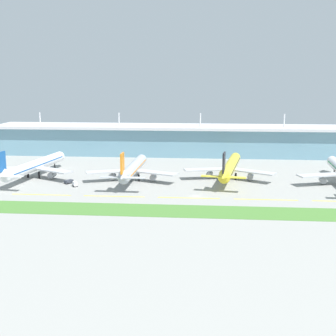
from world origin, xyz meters
The scene contains 12 objects.
ground_plane centered at (0.00, 0.00, 0.00)m, with size 600.00×600.00×0.00m, color gray.
terminal_building centered at (0.00, 114.74, 10.49)m, with size 288.00×34.00×29.57m.
airliner_nearest centered at (-87.67, 32.70, 6.46)m, with size 48.42×70.52×18.90m.
airliner_near_middle centered at (-33.54, 29.97, 6.45)m, with size 48.79×62.39×18.90m.
airliner_far_middle centered at (17.19, 38.19, 6.45)m, with size 48.24×68.40×18.90m.
taxiway_stripe_west centered at (-71.00, -3.11, 0.02)m, with size 28.00×0.70×0.04m, color yellow.
taxiway_stripe_mid_west centered at (-37.00, -3.11, 0.02)m, with size 28.00×0.70×0.04m, color yellow.
taxiway_stripe_centre centered at (-3.00, -3.11, 0.02)m, with size 28.00×0.70×0.04m, color yellow.
taxiway_stripe_mid_east centered at (31.00, -3.11, 0.02)m, with size 28.00×0.70×0.04m, color yellow.
grass_verge centered at (0.00, -24.01, 0.05)m, with size 300.00×18.00×0.10m, color #477A33.
baggage_cart centered at (-60.14, 14.24, 1.26)m, with size 3.42×4.02×2.48m.
pushback_tug centered at (-65.22, 20.28, 1.10)m, with size 4.55×4.96×1.85m.
Camera 1 is at (4.69, -200.04, 52.31)m, focal length 48.56 mm.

